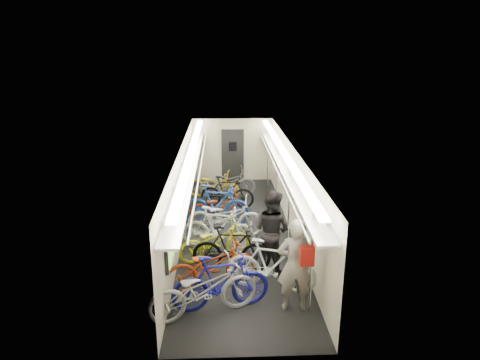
{
  "coord_description": "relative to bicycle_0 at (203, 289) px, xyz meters",
  "views": [
    {
      "loc": [
        -0.4,
        -10.92,
        4.94
      ],
      "look_at": [
        0.12,
        1.27,
        1.15
      ],
      "focal_mm": 32.0,
      "sensor_mm": 36.0,
      "label": 1
    }
  ],
  "objects": [
    {
      "name": "bicycle_6",
      "position": [
        0.45,
        3.64,
        -0.02
      ],
      "size": [
        2.13,
        0.91,
        1.09
      ],
      "primitive_type": "imported",
      "rotation": [
        0.0,
        0.0,
        1.48
      ],
      "color": "#B5B5BA",
      "rests_on": "ground"
    },
    {
      "name": "passenger_mid",
      "position": [
        1.49,
        1.79,
        0.4
      ],
      "size": [
        1.18,
        1.16,
        1.92
      ],
      "primitive_type": "imported",
      "rotation": [
        0.0,
        0.0,
        2.43
      ],
      "color": "black",
      "rests_on": "ground"
    },
    {
      "name": "bicycle_9",
      "position": [
        0.53,
        5.8,
        -0.04
      ],
      "size": [
        1.81,
        0.84,
        1.05
      ],
      "primitive_type": "imported",
      "rotation": [
        0.0,
        0.0,
        1.36
      ],
      "color": "black",
      "rests_on": "ground"
    },
    {
      "name": "bicycle_10",
      "position": [
        0.07,
        6.72,
        -0.08
      ],
      "size": [
        1.93,
        1.12,
        0.96
      ],
      "primitive_type": "imported",
      "rotation": [
        0.0,
        0.0,
        1.29
      ],
      "color": "gold",
      "rests_on": "ground"
    },
    {
      "name": "bicycle_12",
      "position": [
        0.56,
        6.84,
        -0.05
      ],
      "size": [
        2.02,
        0.91,
        1.02
      ],
      "primitive_type": "imported",
      "rotation": [
        0.0,
        0.0,
        1.69
      ],
      "color": "slate",
      "rests_on": "ground"
    },
    {
      "name": "bicycle_7",
      "position": [
        0.2,
        4.52,
        0.02
      ],
      "size": [
        2.02,
        0.88,
        1.17
      ],
      "primitive_type": "imported",
      "rotation": [
        0.0,
        0.0,
        1.4
      ],
      "color": "#183F95",
      "rests_on": "ground"
    },
    {
      "name": "bicycle_5",
      "position": [
        0.26,
        2.84,
        0.01
      ],
      "size": [
        1.97,
        0.91,
        1.14
      ],
      "primitive_type": "imported",
      "rotation": [
        0.0,
        0.0,
        1.36
      ],
      "color": "silver",
      "rests_on": "ground"
    },
    {
      "name": "bicycle_0",
      "position": [
        0.0,
        0.0,
        0.0
      ],
      "size": [
        2.27,
        1.41,
        1.12
      ],
      "primitive_type": "imported",
      "rotation": [
        0.0,
        0.0,
        1.91
      ],
      "color": "#A8A7AC",
      "rests_on": "ground"
    },
    {
      "name": "bicycle_11",
      "position": [
        1.39,
        0.84,
        0.01
      ],
      "size": [
        1.99,
        1.09,
        1.15
      ],
      "primitive_type": "imported",
      "rotation": [
        0.0,
        0.0,
        1.27
      ],
      "color": "white",
      "rests_on": "ground"
    },
    {
      "name": "bicycle_4",
      "position": [
        0.18,
        2.3,
        -0.09
      ],
      "size": [
        1.89,
        1.17,
        0.94
      ],
      "primitive_type": "imported",
      "rotation": [
        0.0,
        0.0,
        1.9
      ],
      "color": "#C0D013",
      "rests_on": "ground"
    },
    {
      "name": "backpack",
      "position": [
        1.92,
        -0.1,
        0.72
      ],
      "size": [
        0.26,
        0.15,
        0.38
      ],
      "primitive_type": "cube",
      "rotation": [
        0.0,
        0.0,
        0.03
      ],
      "color": "#A81610",
      "rests_on": "passenger_near"
    },
    {
      "name": "bicycle_8",
      "position": [
        0.29,
        4.62,
        -0.1
      ],
      "size": [
        1.82,
        0.76,
        0.93
      ],
      "primitive_type": "imported",
      "rotation": [
        0.0,
        0.0,
        1.65
      ],
      "color": "maroon",
      "rests_on": "ground"
    },
    {
      "name": "bicycle_1",
      "position": [
        0.32,
        0.22,
        0.02
      ],
      "size": [
        2.0,
        0.87,
        1.16
      ],
      "primitive_type": "imported",
      "rotation": [
        0.0,
        0.0,
        1.74
      ],
      "color": "#191A96",
      "rests_on": "ground"
    },
    {
      "name": "passenger_near",
      "position": [
        1.75,
        0.17,
        0.38
      ],
      "size": [
        0.69,
        0.46,
        1.89
      ],
      "primitive_type": "imported",
      "rotation": [
        0.0,
        0.0,
        3.13
      ],
      "color": "gray",
      "rests_on": "ground"
    },
    {
      "name": "train_car_shell",
      "position": [
        0.42,
        4.51,
        1.09
      ],
      "size": [
        10.0,
        10.0,
        10.0
      ],
      "color": "black",
      "rests_on": "ground"
    },
    {
      "name": "bicycle_2",
      "position": [
        0.12,
        1.01,
        -0.03
      ],
      "size": [
        2.14,
        1.32,
        1.06
      ],
      "primitive_type": "imported",
      "rotation": [
        0.0,
        0.0,
        1.9
      ],
      "color": "#A03111",
      "rests_on": "ground"
    },
    {
      "name": "bicycle_3",
      "position": [
        0.57,
        1.73,
        -0.02
      ],
      "size": [
        1.87,
        0.76,
        1.09
      ],
      "primitive_type": "imported",
      "rotation": [
        0.0,
        0.0,
        1.43
      ],
      "color": "black",
      "rests_on": "ground"
    }
  ]
}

